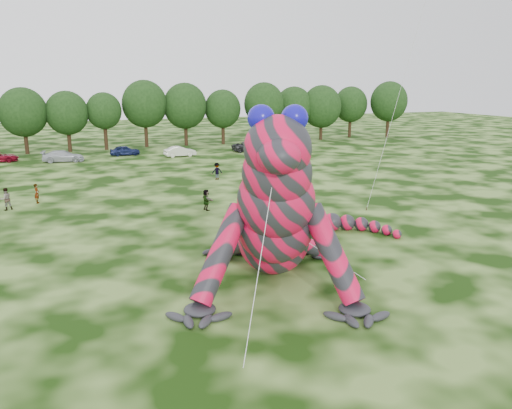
{
  "coord_description": "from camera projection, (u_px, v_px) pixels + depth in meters",
  "views": [
    {
      "loc": [
        -5.0,
        -22.42,
        10.21
      ],
      "look_at": [
        4.04,
        1.04,
        4.0
      ],
      "focal_mm": 35.0,
      "sensor_mm": 36.0,
      "label": 1
    }
  ],
  "objects": [
    {
      "name": "car_6",
      "position": [
        249.0,
        147.0,
        74.83
      ],
      "size": [
        5.17,
        2.4,
        1.44
      ],
      "primitive_type": "imported",
      "rotation": [
        0.0,
        0.0,
        1.57
      ],
      "color": "#29292B",
      "rests_on": "ground"
    },
    {
      "name": "tree_14",
      "position": [
        294.0,
        114.0,
        88.26
      ],
      "size": [
        6.82,
        6.14,
        9.4
      ],
      "primitive_type": null,
      "color": "black",
      "rests_on": "ground"
    },
    {
      "name": "car_4",
      "position": [
        125.0,
        151.0,
        70.63
      ],
      "size": [
        4.18,
        1.74,
        1.42
      ],
      "primitive_type": "imported",
      "rotation": [
        0.0,
        0.0,
        1.59
      ],
      "color": "#131D48",
      "rests_on": "ground"
    },
    {
      "name": "ground",
      "position": [
        187.0,
        295.0,
        24.51
      ],
      "size": [
        240.0,
        240.0,
        0.0
      ],
      "primitive_type": "plane",
      "color": "#16330A",
      "rests_on": "ground"
    },
    {
      "name": "tree_11",
      "position": [
        185.0,
        114.0,
        80.83
      ],
      "size": [
        7.01,
        6.31,
        10.07
      ],
      "primitive_type": null,
      "color": "black",
      "rests_on": "ground"
    },
    {
      "name": "spectator_0",
      "position": [
        37.0,
        193.0,
        42.87
      ],
      "size": [
        0.45,
        0.65,
        1.7
      ],
      "primitive_type": "imported",
      "rotation": [
        0.0,
        0.0,
        1.49
      ],
      "color": "gray",
      "rests_on": "ground"
    },
    {
      "name": "inflatable_gecko",
      "position": [
        273.0,
        187.0,
        27.14
      ],
      "size": [
        21.19,
        22.89,
        9.28
      ],
      "primitive_type": null,
      "rotation": [
        0.0,
        0.0,
        -0.36
      ],
      "color": "red",
      "rests_on": "ground"
    },
    {
      "name": "tree_9",
      "position": [
        105.0,
        121.0,
        75.78
      ],
      "size": [
        5.27,
        4.74,
        8.68
      ],
      "primitive_type": null,
      "color": "black",
      "rests_on": "ground"
    },
    {
      "name": "spectator_2",
      "position": [
        217.0,
        171.0,
        53.18
      ],
      "size": [
        1.2,
        0.72,
        1.82
      ],
      "primitive_type": "imported",
      "rotation": [
        0.0,
        0.0,
        3.18
      ],
      "color": "gray",
      "rests_on": "ground"
    },
    {
      "name": "spectator_5",
      "position": [
        206.0,
        200.0,
        40.54
      ],
      "size": [
        0.81,
        1.67,
        1.73
      ],
      "primitive_type": "imported",
      "rotation": [
        0.0,
        0.0,
        1.77
      ],
      "color": "gray",
      "rests_on": "ground"
    },
    {
      "name": "tree_17",
      "position": [
        388.0,
        110.0,
        92.75
      ],
      "size": [
        6.98,
        6.28,
        10.3
      ],
      "primitive_type": null,
      "color": "black",
      "rests_on": "ground"
    },
    {
      "name": "tree_16",
      "position": [
        350.0,
        112.0,
        93.04
      ],
      "size": [
        6.26,
        5.63,
        9.37
      ],
      "primitive_type": null,
      "color": "black",
      "rests_on": "ground"
    },
    {
      "name": "tree_8",
      "position": [
        68.0,
        122.0,
        73.58
      ],
      "size": [
        6.14,
        5.53,
        8.94
      ],
      "primitive_type": null,
      "color": "black",
      "rests_on": "ground"
    },
    {
      "name": "tree_13",
      "position": [
        264.0,
        113.0,
        84.52
      ],
      "size": [
        6.83,
        6.15,
        10.13
      ],
      "primitive_type": null,
      "color": "black",
      "rests_on": "ground"
    },
    {
      "name": "tree_7",
      "position": [
        24.0,
        121.0,
        71.3
      ],
      "size": [
        6.68,
        6.01,
        9.48
      ],
      "primitive_type": null,
      "color": "black",
      "rests_on": "ground"
    },
    {
      "name": "tree_10",
      "position": [
        145.0,
        114.0,
        78.89
      ],
      "size": [
        7.09,
        6.38,
        10.5
      ],
      "primitive_type": null,
      "color": "black",
      "rests_on": "ground"
    },
    {
      "name": "tree_15",
      "position": [
        321.0,
        113.0,
        89.12
      ],
      "size": [
        7.17,
        6.45,
        9.63
      ],
      "primitive_type": null,
      "color": "black",
      "rests_on": "ground"
    },
    {
      "name": "flying_kite",
      "position": [
        425.0,
        2.0,
        35.71
      ],
      "size": [
        3.47,
        3.02,
        17.84
      ],
      "color": "red",
      "rests_on": "ground"
    },
    {
      "name": "car_3",
      "position": [
        63.0,
        156.0,
        64.95
      ],
      "size": [
        5.42,
        2.83,
        1.5
      ],
      "primitive_type": "imported",
      "rotation": [
        0.0,
        0.0,
        1.42
      ],
      "color": "#B2B6BD",
      "rests_on": "ground"
    },
    {
      "name": "tree_12",
      "position": [
        223.0,
        117.0,
        82.72
      ],
      "size": [
        5.99,
        5.39,
        8.97
      ],
      "primitive_type": null,
      "color": "black",
      "rests_on": "ground"
    },
    {
      "name": "car_7",
      "position": [
        284.0,
        145.0,
        77.17
      ],
      "size": [
        4.9,
        2.11,
        1.41
      ],
      "primitive_type": "imported",
      "rotation": [
        0.0,
        0.0,
        1.54
      ],
      "color": "silver",
      "rests_on": "ground"
    },
    {
      "name": "car_5",
      "position": [
        180.0,
        151.0,
        69.61
      ],
      "size": [
        4.5,
        1.97,
        1.44
      ],
      "primitive_type": "imported",
      "rotation": [
        0.0,
        0.0,
        1.68
      ],
      "color": "silver",
      "rests_on": "ground"
    },
    {
      "name": "spectator_1",
      "position": [
        6.0,
        199.0,
        40.52
      ],
      "size": [
        1.1,
        1.0,
        1.84
      ],
      "primitive_type": "imported",
      "rotation": [
        0.0,
        0.0,
        3.55
      ],
      "color": "gray",
      "rests_on": "ground"
    }
  ]
}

